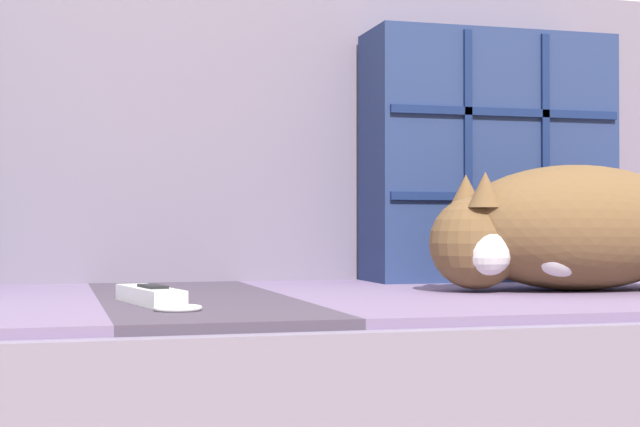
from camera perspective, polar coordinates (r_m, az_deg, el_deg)
sofa_backrest at (r=1.59m, az=-5.26°, el=4.78°), size 1.87×0.14×0.48m
throw_pillow_quilted at (r=1.56m, az=9.74°, el=3.23°), size 0.39×0.14×0.39m
sleeping_cat at (r=1.33m, az=13.97°, el=-0.96°), size 0.41×0.22×0.17m
game_remote_near at (r=1.08m, az=-9.77°, el=-4.76°), size 0.08×0.21×0.02m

